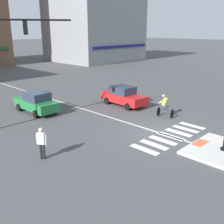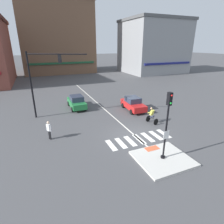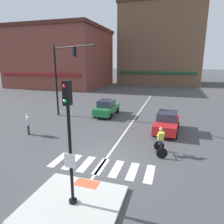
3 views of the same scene
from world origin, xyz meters
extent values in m
plane|color=#474749|center=(0.00, 0.00, 0.00)|extent=(300.00, 300.00, 0.00)
cube|color=beige|center=(0.00, -3.87, 0.07)|extent=(3.70, 3.34, 0.15)
cube|color=#DB5B38|center=(0.00, -2.55, 0.15)|extent=(1.10, 0.60, 0.01)
cylinder|color=black|center=(0.00, -3.87, 0.21)|extent=(0.32, 0.32, 0.12)
cylinder|color=black|center=(0.00, -3.87, 2.17)|extent=(0.12, 0.12, 3.79)
cube|color=white|center=(0.00, -3.94, 1.98)|extent=(0.44, 0.03, 0.56)
cube|color=black|center=(0.00, -3.87, 4.48)|extent=(0.24, 0.28, 0.84)
sphere|color=red|center=(0.00, -4.03, 4.73)|extent=(0.12, 0.12, 0.12)
sphere|color=green|center=(0.00, -4.03, 4.23)|extent=(0.12, 0.12, 0.12)
cube|color=silver|center=(-2.62, -0.66, 0.00)|extent=(0.44, 1.80, 0.01)
cube|color=silver|center=(-1.74, -0.66, 0.00)|extent=(0.44, 1.80, 0.01)
cube|color=silver|center=(-0.87, -0.66, 0.00)|extent=(0.44, 1.80, 0.01)
cube|color=silver|center=(0.00, -0.66, 0.00)|extent=(0.44, 1.80, 0.01)
cube|color=silver|center=(0.87, -0.66, 0.00)|extent=(0.44, 1.80, 0.01)
cube|color=silver|center=(1.74, -0.66, 0.00)|extent=(0.44, 1.80, 0.01)
cube|color=silver|center=(2.62, -0.66, 0.00)|extent=(0.44, 1.80, 0.01)
cube|color=silver|center=(-0.02, 10.00, 0.00)|extent=(0.14, 28.00, 0.01)
cylinder|color=black|center=(-8.04, 8.19, 3.52)|extent=(0.18, 0.18, 7.04)
cylinder|color=black|center=(-5.33, 6.78, 6.79)|extent=(5.46, 2.92, 0.11)
cube|color=black|center=(-5.06, 6.64, 6.34)|extent=(0.37, 0.39, 0.80)
sphere|color=gold|center=(-4.99, 6.79, 6.34)|extent=(0.12, 0.12, 0.12)
cube|color=brown|center=(-21.43, 32.24, 6.01)|extent=(19.21, 16.85, 12.02)
cube|color=#49241E|center=(-21.43, 32.24, 12.37)|extent=(19.79, 17.36, 0.70)
cube|color=maroon|center=(-21.43, 23.66, 3.10)|extent=(17.29, 0.30, 0.50)
cube|color=brown|center=(-0.40, 45.01, 9.14)|extent=(18.99, 14.47, 18.28)
cube|color=#402D21|center=(-0.40, 45.01, 18.63)|extent=(19.56, 14.90, 0.70)
cube|color=#194C2D|center=(-0.40, 37.62, 3.10)|extent=(17.09, 0.30, 0.50)
cube|color=#237A3D|center=(-3.09, 9.64, 0.65)|extent=(1.71, 4.10, 0.70)
cube|color=#2D384C|center=(-3.09, 9.49, 1.32)|extent=(1.48, 1.90, 0.64)
cylinder|color=black|center=(-3.92, 10.91, 0.30)|extent=(0.18, 0.60, 0.60)
cylinder|color=black|center=(-2.26, 10.91, 0.30)|extent=(0.18, 0.60, 0.60)
cylinder|color=black|center=(-3.93, 8.37, 0.30)|extent=(0.18, 0.60, 0.60)
cylinder|color=black|center=(-2.26, 8.37, 0.30)|extent=(0.18, 0.60, 0.60)
cube|color=red|center=(3.15, 6.05, 0.65)|extent=(1.94, 4.19, 0.70)
cube|color=#2D384C|center=(3.16, 6.20, 1.32)|extent=(1.59, 1.99, 0.64)
cylinder|color=black|center=(3.90, 4.73, 0.30)|extent=(0.22, 0.61, 0.60)
cylinder|color=black|center=(2.24, 4.83, 0.30)|extent=(0.22, 0.61, 0.60)
cylinder|color=black|center=(4.06, 7.27, 0.30)|extent=(0.22, 0.61, 0.60)
cylinder|color=black|center=(2.39, 7.37, 0.30)|extent=(0.22, 0.61, 0.60)
cylinder|color=black|center=(2.85, 2.27, 0.33)|extent=(0.65, 0.19, 0.66)
cylinder|color=black|center=(3.08, 1.25, 0.33)|extent=(0.65, 0.19, 0.66)
cylinder|color=black|center=(2.97, 1.76, 0.55)|extent=(0.25, 0.88, 0.05)
cylinder|color=black|center=(3.01, 1.58, 0.73)|extent=(0.04, 0.04, 0.30)
cylinder|color=black|center=(2.86, 2.22, 0.85)|extent=(0.44, 0.13, 0.04)
cylinder|color=#2D334C|center=(2.89, 1.72, 0.73)|extent=(0.21, 0.41, 0.33)
cylinder|color=#2D334C|center=(3.05, 1.76, 0.73)|extent=(0.21, 0.41, 0.33)
cube|color=#DBD64C|center=(2.95, 1.84, 1.16)|extent=(0.42, 0.45, 0.60)
sphere|color=tan|center=(2.92, 1.95, 1.57)|extent=(0.22, 0.22, 0.22)
cylinder|color=#DBD64C|center=(2.75, 1.98, 1.16)|extent=(0.18, 0.46, 0.31)
cylinder|color=#DBD64C|center=(3.06, 2.05, 1.16)|extent=(0.18, 0.46, 0.31)
cylinder|color=black|center=(-7.12, 2.41, 0.41)|extent=(0.12, 0.12, 0.82)
cylinder|color=black|center=(-7.03, 2.27, 0.41)|extent=(0.12, 0.12, 0.82)
cube|color=silver|center=(-7.07, 2.34, 1.12)|extent=(0.38, 0.42, 0.60)
cylinder|color=silver|center=(-7.19, 2.53, 1.07)|extent=(0.09, 0.09, 0.56)
cylinder|color=silver|center=(-6.95, 2.14, 1.07)|extent=(0.09, 0.09, 0.56)
sphere|color=beige|center=(-7.07, 2.34, 1.56)|extent=(0.22, 0.22, 0.22)
camera|label=1|loc=(-13.37, -8.72, 6.29)|focal=43.03mm
camera|label=2|loc=(-7.57, -12.46, 7.65)|focal=29.03mm
camera|label=3|loc=(3.46, -9.95, 5.53)|focal=32.33mm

